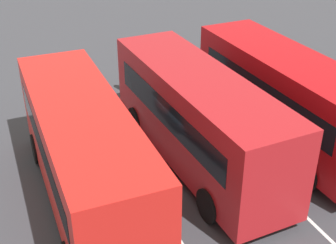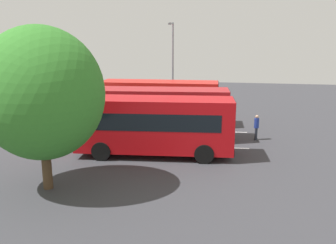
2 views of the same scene
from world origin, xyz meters
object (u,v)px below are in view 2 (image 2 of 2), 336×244
(depot_tree, at_px, (41,94))
(pedestrian, at_px, (256,125))
(bus_far_left, at_px, (155,124))
(street_lamp, at_px, (172,62))
(bus_center_right, at_px, (160,101))
(bus_center_left, at_px, (161,111))

(depot_tree, bearing_deg, pedestrian, 44.90)
(depot_tree, bearing_deg, bus_far_left, 54.61)
(pedestrian, relative_size, depot_tree, 0.23)
(bus_far_left, xyz_separation_m, street_lamp, (-0.96, 12.44, 2.74))
(bus_center_right, distance_m, depot_tree, 13.92)
(street_lamp, bearing_deg, bus_far_left, 1.76)
(bus_center_right, xyz_separation_m, street_lamp, (0.24, 4.58, 2.74))
(bus_center_left, relative_size, pedestrian, 5.40)
(bus_center_left, bearing_deg, street_lamp, 88.78)
(bus_center_right, distance_m, street_lamp, 5.35)
(bus_center_left, xyz_separation_m, street_lamp, (-0.62, 8.69, 2.74))
(bus_center_right, relative_size, street_lamp, 1.15)
(pedestrian, height_order, street_lamp, street_lamp)
(bus_far_left, height_order, street_lamp, street_lamp)
(bus_center_left, bearing_deg, pedestrian, 0.87)
(bus_center_right, height_order, depot_tree, depot_tree)
(bus_center_left, bearing_deg, bus_center_right, 96.59)
(bus_far_left, bearing_deg, depot_tree, -130.19)
(bus_far_left, relative_size, street_lamp, 1.16)
(bus_center_right, bearing_deg, bus_far_left, -83.61)
(bus_center_right, bearing_deg, depot_tree, -103.85)
(pedestrian, bearing_deg, bus_center_right, -3.41)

